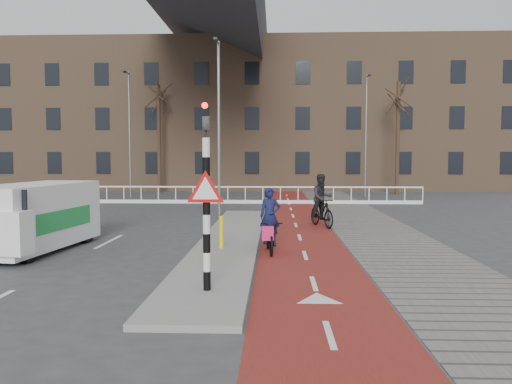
{
  "coord_description": "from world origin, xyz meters",
  "views": [
    {
      "loc": [
        0.68,
        -11.27,
        2.64
      ],
      "look_at": [
        0.07,
        5.0,
        1.5
      ],
      "focal_mm": 35.0,
      "sensor_mm": 36.0,
      "label": 1
    }
  ],
  "objects": [
    {
      "name": "curb_island",
      "position": [
        -0.7,
        4.0,
        0.06
      ],
      "size": [
        1.8,
        16.0,
        0.12
      ],
      "primitive_type": "cube",
      "color": "gray",
      "rests_on": "ground"
    },
    {
      "name": "van",
      "position": [
        -6.07,
        2.37,
        1.0
      ],
      "size": [
        2.25,
        4.57,
        1.89
      ],
      "rotation": [
        0.0,
        0.0,
        -0.11
      ],
      "color": "white",
      "rests_on": "ground"
    },
    {
      "name": "bike_lane",
      "position": [
        1.5,
        10.0,
        0.01
      ],
      "size": [
        2.5,
        60.0,
        0.01
      ],
      "primitive_type": "cube",
      "color": "maroon",
      "rests_on": "ground"
    },
    {
      "name": "tree_mid",
      "position": [
        -7.91,
        25.5,
        3.97
      ],
      "size": [
        0.28,
        0.28,
        7.94
      ],
      "primitive_type": "cylinder",
      "color": "black",
      "rests_on": "ground"
    },
    {
      "name": "cyclist_far",
      "position": [
        2.45,
        7.46,
        0.83
      ],
      "size": [
        1.15,
        1.93,
        1.99
      ],
      "rotation": [
        0.0,
        0.0,
        0.36
      ],
      "color": "black",
      "rests_on": "bike_lane"
    },
    {
      "name": "traffic_signal",
      "position": [
        -0.6,
        -2.02,
        1.99
      ],
      "size": [
        0.8,
        0.8,
        3.68
      ],
      "color": "black",
      "rests_on": "curb_island"
    },
    {
      "name": "townhouse_row",
      "position": [
        -3.0,
        32.0,
        7.81
      ],
      "size": [
        46.0,
        10.0,
        15.9
      ],
      "color": "#7F6047",
      "rests_on": "ground"
    },
    {
      "name": "streetlight_left",
      "position": [
        -8.87,
        21.33,
        4.1
      ],
      "size": [
        0.12,
        0.12,
        8.19
      ],
      "primitive_type": "cylinder",
      "color": "slate",
      "rests_on": "ground"
    },
    {
      "name": "cyclist_near",
      "position": [
        0.55,
        2.34,
        0.61
      ],
      "size": [
        0.76,
        1.74,
        1.79
      ],
      "rotation": [
        0.0,
        0.0,
        0.1
      ],
      "color": "black",
      "rests_on": "bike_lane"
    },
    {
      "name": "tree_right",
      "position": [
        9.28,
        24.18,
        3.95
      ],
      "size": [
        0.27,
        0.27,
        7.9
      ],
      "primitive_type": "cylinder",
      "color": "black",
      "rests_on": "ground"
    },
    {
      "name": "bollard",
      "position": [
        -0.8,
        2.38,
        0.57
      ],
      "size": [
        0.12,
        0.12,
        0.89
      ],
      "primitive_type": "cylinder",
      "color": "yellow",
      "rests_on": "curb_island"
    },
    {
      "name": "ground",
      "position": [
        0.0,
        0.0,
        0.0
      ],
      "size": [
        120.0,
        120.0,
        0.0
      ],
      "primitive_type": "plane",
      "color": "#38383A",
      "rests_on": "ground"
    },
    {
      "name": "sidewalk",
      "position": [
        4.3,
        10.0,
        0.01
      ],
      "size": [
        3.0,
        60.0,
        0.01
      ],
      "primitive_type": "cube",
      "color": "slate",
      "rests_on": "ground"
    },
    {
      "name": "streetlight_right",
      "position": [
        6.67,
        21.98,
        3.99
      ],
      "size": [
        0.12,
        0.12,
        7.99
      ],
      "primitive_type": "cylinder",
      "color": "slate",
      "rests_on": "ground"
    },
    {
      "name": "streetlight_near",
      "position": [
        -1.75,
        10.35,
        3.8
      ],
      "size": [
        0.12,
        0.12,
        7.59
      ],
      "primitive_type": "cylinder",
      "color": "slate",
      "rests_on": "ground"
    },
    {
      "name": "railing",
      "position": [
        -5.0,
        17.0,
        0.31
      ],
      "size": [
        28.0,
        0.1,
        0.99
      ],
      "color": "silver",
      "rests_on": "ground"
    }
  ]
}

